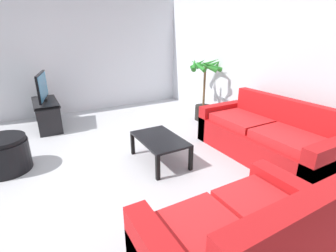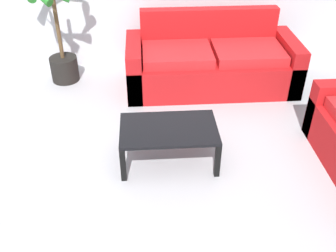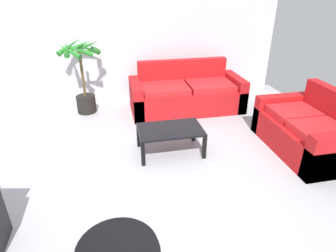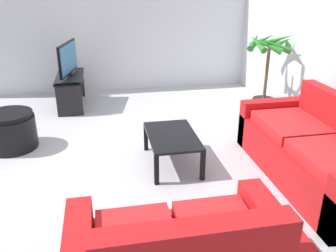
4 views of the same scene
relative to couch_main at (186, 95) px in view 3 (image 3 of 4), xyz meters
The scene contains 6 objects.
ground_plane 2.49m from the couch_main, 112.60° to the right, with size 6.60×6.60×0.00m, color #B2B2B7.
wall_back 1.59m from the couch_main, 143.03° to the left, with size 6.00×0.06×2.70m, color silver.
couch_main is the anchor object (origin of this frame).
couch_loveseat 2.26m from the couch_main, 54.03° to the right, with size 0.90×1.50×0.90m.
coffee_table 1.62m from the couch_main, 113.27° to the right, with size 0.91×0.57×0.38m.
potted_palm 1.94m from the couch_main, behind, with size 0.79×0.78×1.35m.
Camera 3 is at (-0.47, -2.74, 2.26)m, focal length 30.75 mm.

